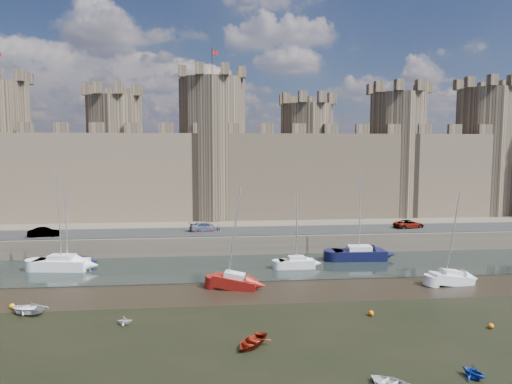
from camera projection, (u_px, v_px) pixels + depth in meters
ground at (187, 364)px, 29.86m from camera, size 160.00×160.00×0.00m
water_channel at (198, 268)px, 53.63m from camera, size 160.00×12.00×0.08m
quay at (203, 214)px, 89.18m from camera, size 160.00×60.00×2.50m
road at (199, 232)px, 63.30m from camera, size 160.00×7.00×0.10m
castle at (197, 163)px, 76.24m from camera, size 108.50×11.00×29.00m
car_1 at (44, 232)px, 59.75m from camera, size 4.05×1.83×1.29m
car_2 at (206, 227)px, 63.92m from camera, size 4.86×2.87×1.32m
car_3 at (409, 224)px, 66.38m from camera, size 4.74×2.86×1.23m
sailboat_0 at (61, 263)px, 52.71m from camera, size 6.29×3.14×11.27m
sailboat_1 at (68, 262)px, 53.63m from camera, size 5.14×3.36×9.60m
sailboat_2 at (296, 262)px, 53.61m from camera, size 4.20×1.68×9.02m
sailboat_3 at (359, 254)px, 57.54m from camera, size 6.62×2.81×11.42m
sailboat_4 at (235, 281)px, 45.92m from camera, size 4.79×2.96×10.48m
sailboat_5 at (451, 278)px, 47.40m from camera, size 4.59×2.15×9.59m
dinghy_2 at (390, 384)px, 26.81m from camera, size 3.12×3.38×0.57m
dinghy_3 at (125, 321)px, 36.49m from camera, size 1.55×1.43×0.69m
dinghy_4 at (252, 343)px, 32.47m from camera, size 3.52×3.64×0.61m
dinghy_5 at (474, 372)px, 28.00m from camera, size 1.93×2.05×0.86m
dinghy_6 at (27, 309)px, 39.09m from camera, size 4.40×4.12×0.74m
buoy_1 at (12, 306)px, 40.17m from camera, size 0.49×0.49×0.49m
buoy_3 at (371, 313)px, 38.47m from camera, size 0.48×0.48×0.48m
buoy_5 at (491, 326)px, 35.75m from camera, size 0.44×0.44×0.44m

